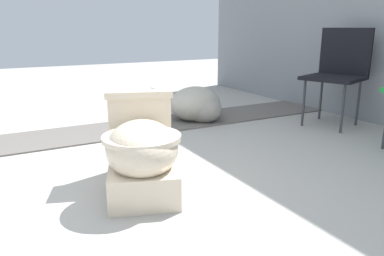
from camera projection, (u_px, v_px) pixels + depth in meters
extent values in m
plane|color=#A8A59E|center=(99.00, 202.00, 1.86)|extent=(14.00, 14.00, 0.00)
cube|color=#605B56|center=(118.00, 129.00, 3.15)|extent=(0.56, 8.00, 0.01)
cube|color=beige|center=(143.00, 174.00, 1.99)|extent=(0.68, 0.52, 0.17)
ellipsoid|color=beige|center=(142.00, 148.00, 1.85)|extent=(0.53, 0.48, 0.28)
cylinder|color=beige|center=(142.00, 138.00, 1.84)|extent=(0.50, 0.50, 0.03)
cube|color=beige|center=(140.00, 122.00, 2.13)|extent=(0.28, 0.38, 0.30)
cube|color=beige|center=(139.00, 93.00, 2.09)|extent=(0.31, 0.41, 0.04)
cylinder|color=silver|center=(153.00, 88.00, 2.09)|extent=(0.02, 0.02, 0.01)
cube|color=black|center=(333.00, 78.00, 3.19)|extent=(0.56, 0.56, 0.03)
cube|color=black|center=(345.00, 51.00, 3.28)|extent=(0.43, 0.17, 0.40)
cylinder|color=#38383D|center=(343.00, 109.00, 3.02)|extent=(0.02, 0.02, 0.40)
cylinder|color=#38383D|center=(304.00, 103.00, 3.24)|extent=(0.02, 0.02, 0.40)
cylinder|color=#38383D|center=(358.00, 103.00, 3.26)|extent=(0.02, 0.02, 0.40)
cylinder|color=#38383D|center=(321.00, 98.00, 3.48)|extent=(0.02, 0.02, 0.40)
ellipsoid|color=gray|center=(203.00, 109.00, 3.37)|extent=(0.43, 0.42, 0.24)
ellipsoid|color=#ADA899|center=(195.00, 104.00, 3.45)|extent=(0.55, 0.59, 0.31)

